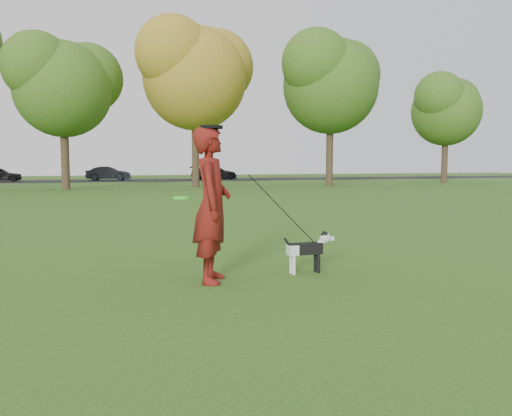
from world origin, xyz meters
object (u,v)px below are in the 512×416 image
object	(u,v)px
man	(212,205)
dog	(309,247)
car_mid	(109,174)
car_right	(214,173)

from	to	relation	value
man	dog	size ratio (longest dim) A/B	2.58
man	car_mid	size ratio (longest dim) A/B	0.55
man	dog	distance (m)	1.59
dog	car_right	bearing A→B (deg)	79.02
man	dog	xyz separation A→B (m)	(1.45, 0.10, -0.66)
car_mid	car_right	distance (m)	9.61
car_mid	car_right	bearing A→B (deg)	-78.75
car_right	car_mid	bearing A→B (deg)	80.95
car_mid	man	bearing A→B (deg)	-168.08
dog	car_mid	distance (m)	39.69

